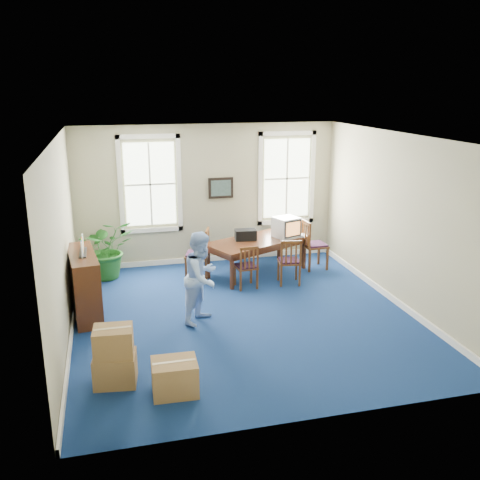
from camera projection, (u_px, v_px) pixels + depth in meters
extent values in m
plane|color=navy|center=(243.00, 315.00, 9.70)|extent=(6.50, 6.50, 0.00)
plane|color=white|center=(243.00, 137.00, 8.80)|extent=(6.50, 6.50, 0.00)
plane|color=tan|center=(208.00, 195.00, 12.28)|extent=(6.50, 0.00, 6.50)
plane|color=tan|center=(312.00, 301.00, 6.22)|extent=(6.50, 0.00, 6.50)
plane|color=tan|center=(62.00, 242.00, 8.55)|extent=(0.00, 6.50, 6.50)
plane|color=tan|center=(399.00, 220.00, 9.95)|extent=(0.00, 6.50, 6.50)
cube|color=white|center=(209.00, 259.00, 12.68)|extent=(6.00, 0.04, 0.12)
cube|color=white|center=(72.00, 330.00, 8.98)|extent=(0.04, 6.50, 0.12)
cube|color=white|center=(391.00, 297.00, 10.38)|extent=(0.04, 6.50, 0.12)
cube|color=white|center=(300.00, 235.00, 11.89)|extent=(0.22, 0.24, 0.05)
cube|color=black|center=(246.00, 235.00, 11.63)|extent=(0.48, 0.34, 0.23)
imported|color=#99BEF9|center=(202.00, 277.00, 9.27)|extent=(0.98, 1.00, 1.63)
cube|color=#4B2514|center=(84.00, 282.00, 9.59)|extent=(0.63, 1.60, 1.22)
imported|color=#1D5B1C|center=(107.00, 249.00, 11.45)|extent=(1.30, 1.17, 1.30)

